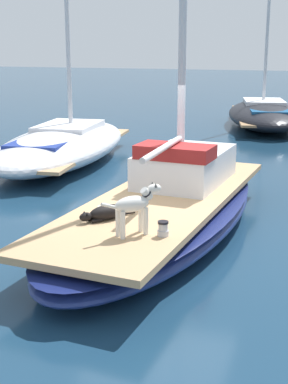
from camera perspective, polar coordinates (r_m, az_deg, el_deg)
ground_plane at (r=9.65m, az=1.88°, el=-4.32°), size 120.00×120.00×0.00m
sailboat_main at (r=9.54m, az=1.90°, el=-2.42°), size 3.10×7.42×0.66m
mast_main at (r=9.77m, az=3.76°, el=16.14°), size 0.14×2.27×6.13m
cabin_house at (r=10.38m, az=4.21°, el=2.83°), size 1.58×2.33×0.84m
dog_white at (r=7.50m, az=-0.95°, el=-1.37°), size 0.67×0.77×0.70m
dog_black at (r=8.25m, az=-4.01°, el=-2.15°), size 0.65×0.80×0.22m
deck_winch at (r=7.55m, az=1.98°, el=-3.85°), size 0.16×0.16×0.21m
coiled_rope at (r=8.79m, az=-3.87°, el=-1.63°), size 0.32×0.32×0.04m
moored_boat_far_astern at (r=22.38m, az=12.39°, el=7.90°), size 4.22×7.37×6.68m
moored_boat_port_side at (r=15.40m, az=-8.43°, el=4.95°), size 3.47×7.30×8.21m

